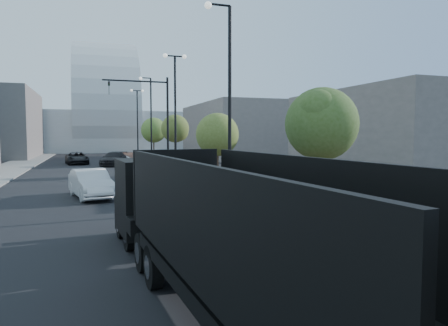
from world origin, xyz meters
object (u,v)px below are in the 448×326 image
object	(u,v)px
white_sedan	(91,183)
dark_car_mid	(77,158)
dump_truck	(187,224)
pedestrian	(280,179)

from	to	relation	value
white_sedan	dark_car_mid	size ratio (longest dim) A/B	0.93
dark_car_mid	dump_truck	bearing A→B (deg)	-92.15
dark_car_mid	pedestrian	xyz separation A→B (m)	(11.59, -29.49, 0.22)
dump_truck	pedestrian	size ratio (longest dim) A/B	7.25
white_sedan	pedestrian	xyz separation A→B (m)	(10.18, -2.42, 0.15)
white_sedan	pedestrian	distance (m)	10.47
white_sedan	dark_car_mid	xyz separation A→B (m)	(-1.41, 27.07, -0.07)
dump_truck	white_sedan	xyz separation A→B (m)	(-2.13, 13.59, -0.51)
dump_truck	white_sedan	bearing A→B (deg)	94.99
pedestrian	dump_truck	bearing A→B (deg)	70.01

